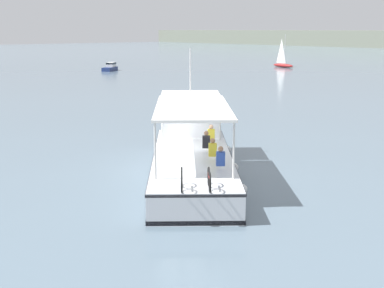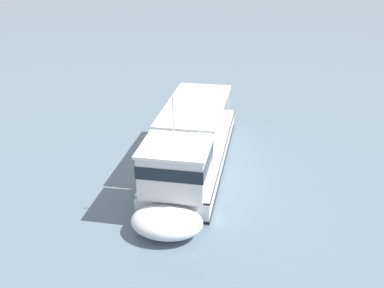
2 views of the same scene
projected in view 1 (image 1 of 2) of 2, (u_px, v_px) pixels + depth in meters
ground_plane at (183, 171)px, 23.40m from camera, size 400.00×400.00×0.00m
ferry_main at (192, 147)px, 23.40m from camera, size 11.80×10.44×5.32m
sailboat_off_bow at (283, 64)px, 87.19m from camera, size 4.98×2.27×5.40m
motorboat_mid_channel at (110, 67)px, 79.78m from camera, size 3.22×3.65×1.26m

